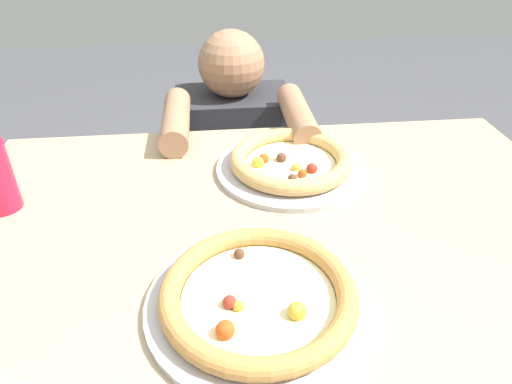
{
  "coord_description": "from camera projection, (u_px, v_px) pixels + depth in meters",
  "views": [
    {
      "loc": [
        -0.12,
        -0.67,
        1.28
      ],
      "look_at": [
        -0.04,
        0.09,
        0.78
      ],
      "focal_mm": 32.64,
      "sensor_mm": 36.0,
      "label": 1
    }
  ],
  "objects": [
    {
      "name": "pizza_far",
      "position": [
        291.0,
        163.0,
        1.03
      ],
      "size": [
        0.33,
        0.33,
        0.05
      ],
      "color": "#B7B7BC",
      "rests_on": "dining_table"
    },
    {
      "name": "dining_table",
      "position": [
        279.0,
        274.0,
        0.92
      ],
      "size": [
        1.26,
        0.87,
        0.75
      ],
      "color": "tan",
      "rests_on": "ground"
    },
    {
      "name": "pizza_near",
      "position": [
        258.0,
        297.0,
        0.69
      ],
      "size": [
        0.34,
        0.34,
        0.04
      ],
      "color": "#B7B7BC",
      "rests_on": "dining_table"
    },
    {
      "name": "diner_seated",
      "position": [
        235.0,
        184.0,
        1.57
      ],
      "size": [
        0.38,
        0.51,
        0.95
      ],
      "color": "#333847",
      "rests_on": "ground"
    }
  ]
}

